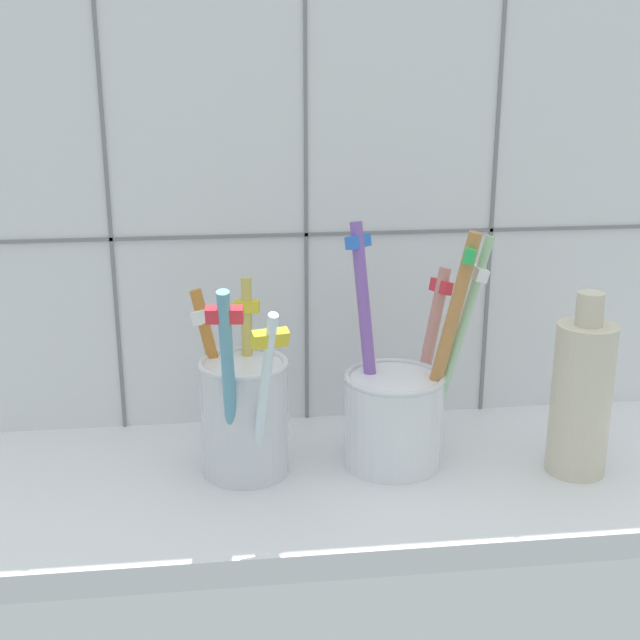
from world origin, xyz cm
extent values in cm
cube|color=silver|center=(0.00, 0.00, 1.00)|extent=(64.00, 22.00, 2.00)
cube|color=white|center=(0.00, 12.00, 22.50)|extent=(64.00, 2.00, 45.00)
cube|color=gray|center=(-16.00, 10.90, 22.50)|extent=(0.30, 0.20, 45.00)
cube|color=gray|center=(0.00, 10.90, 22.50)|extent=(0.30, 0.20, 45.00)
cube|color=gray|center=(16.00, 10.90, 22.50)|extent=(0.30, 0.20, 45.00)
cube|color=gray|center=(0.00, 10.90, 18.64)|extent=(64.00, 0.20, 0.30)
cylinder|color=silver|center=(-5.79, 1.39, 6.44)|extent=(6.69, 6.69, 8.87)
torus|color=silver|center=(-5.79, 1.39, 10.87)|extent=(6.86, 6.86, 0.50)
cylinder|color=#5C9DB8|center=(-6.93, -2.08, 10.21)|extent=(1.46, 5.34, 15.87)
cube|color=#E5333F|center=(-7.10, -3.69, 16.27)|extent=(2.63, 1.29, 1.27)
cylinder|color=#C6782F|center=(-7.74, 2.99, 9.23)|extent=(4.11, 2.70, 13.87)
cube|color=white|center=(-8.72, 3.48, 14.11)|extent=(1.83, 2.40, 1.13)
cylinder|color=#CDBA56|center=(-5.45, 3.13, 9.64)|extent=(1.16, 2.25, 14.55)
cube|color=yellow|center=(-5.38, 3.56, 14.67)|extent=(2.08, 1.26, 0.98)
cylinder|color=white|center=(-4.60, -3.01, 9.58)|extent=(2.17, 6.34, 14.63)
cube|color=yellow|center=(-4.14, -4.92, 14.88)|extent=(2.69, 1.69, 1.34)
cylinder|color=white|center=(5.79, 1.39, 5.60)|extent=(7.72, 7.72, 7.21)
torus|color=silver|center=(5.79, 1.39, 9.21)|extent=(7.84, 7.84, 0.50)
cylinder|color=#8859B7|center=(3.87, 2.88, 11.68)|extent=(3.02, 3.37, 18.69)
cube|color=blue|center=(3.19, 3.69, 19.47)|extent=(2.24, 2.06, 1.04)
cylinder|color=tan|center=(8.99, 4.10, 9.67)|extent=(4.06, 2.57, 14.75)
cube|color=#E5333F|center=(10.05, 4.58, 15.48)|extent=(1.67, 2.19, 1.13)
cylinder|color=#A6D5A5|center=(10.36, 0.99, 11.30)|extent=(5.25, 0.73, 17.97)
cube|color=white|center=(11.86, 1.00, 17.41)|extent=(1.09, 2.35, 1.12)
cylinder|color=#C28043|center=(9.36, 0.52, 11.55)|extent=(4.90, 2.37, 18.52)
cube|color=green|center=(10.80, 0.09, 19.11)|extent=(1.55, 2.21, 1.25)
cylinder|color=beige|center=(19.62, -1.71, 7.94)|extent=(4.53, 4.53, 11.89)
cylinder|color=beige|center=(19.62, -1.71, 15.13)|extent=(2.04, 2.04, 2.49)
camera|label=1|loc=(-7.30, -58.18, 32.67)|focal=47.33mm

